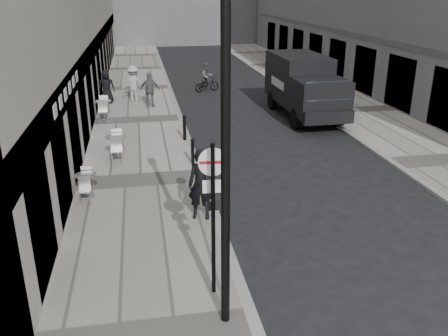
# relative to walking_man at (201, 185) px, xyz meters

# --- Properties ---
(sidewalk) EXTENTS (4.00, 60.00, 0.12)m
(sidewalk) POSITION_rel_walking_man_xyz_m (-1.60, 10.71, -1.03)
(sidewalk) COLOR #A6A096
(sidewalk) RESTS_ON ground
(far_sidewalk) EXTENTS (4.00, 60.00, 0.12)m
(far_sidewalk) POSITION_rel_walking_man_xyz_m (9.40, 10.71, -1.03)
(far_sidewalk) COLOR #A6A096
(far_sidewalk) RESTS_ON ground
(walking_man) EXTENTS (0.81, 0.64, 1.94)m
(walking_man) POSITION_rel_walking_man_xyz_m (0.00, 0.00, 0.00)
(walking_man) COLOR black
(walking_man) RESTS_ON sidewalk
(sign_post) EXTENTS (0.56, 0.10, 3.24)m
(sign_post) POSITION_rel_walking_man_xyz_m (-0.20, -3.37, 1.11)
(sign_post) COLOR black
(sign_post) RESTS_ON sidewalk
(lamppost) EXTENTS (0.28, 0.28, 6.27)m
(lamppost) POSITION_rel_walking_man_xyz_m (-0.12, -4.29, 2.52)
(lamppost) COLOR black
(lamppost) RESTS_ON sidewalk
(bollard_near) EXTENTS (0.13, 0.13, 0.98)m
(bollard_near) POSITION_rel_walking_man_xyz_m (0.25, 7.08, -0.48)
(bollard_near) COLOR black
(bollard_near) RESTS_ON sidewalk
(bollard_far) EXTENTS (0.12, 0.12, 0.88)m
(bollard_far) POSITION_rel_walking_man_xyz_m (0.25, 4.21, -0.53)
(bollard_far) COLOR black
(bollard_far) RESTS_ON sidewalk
(panel_van) EXTENTS (2.36, 6.19, 2.90)m
(panel_van) POSITION_rel_walking_man_xyz_m (6.40, 10.36, 0.55)
(panel_van) COLOR black
(panel_van) RESTS_ON ground
(cyclist) EXTENTS (1.69, 1.09, 1.72)m
(cyclist) POSITION_rel_walking_man_xyz_m (2.61, 17.03, -0.42)
(cyclist) COLOR black
(cyclist) RESTS_ON ground
(pedestrian_a) EXTENTS (1.12, 0.64, 1.80)m
(pedestrian_a) POSITION_rel_walking_man_xyz_m (-0.93, 13.07, -0.07)
(pedestrian_a) COLOR #5E5E64
(pedestrian_a) RESTS_ON sidewalk
(pedestrian_b) EXTENTS (1.35, 0.87, 1.97)m
(pedestrian_b) POSITION_rel_walking_man_xyz_m (-1.77, 14.49, 0.02)
(pedestrian_b) COLOR #B6AFA8
(pedestrian_b) RESTS_ON sidewalk
(pedestrian_c) EXTENTS (0.92, 0.64, 1.78)m
(pedestrian_c) POSITION_rel_walking_man_xyz_m (-3.20, 14.38, -0.08)
(pedestrian_c) COLOR black
(pedestrian_c) RESTS_ON sidewalk
(cafe_table_near) EXTENTS (0.64, 1.43, 0.82)m
(cafe_table_near) POSITION_rel_walking_man_xyz_m (-3.20, 2.02, -0.55)
(cafe_table_near) COLOR #B5B5B7
(cafe_table_near) RESTS_ON sidewalk
(cafe_table_mid) EXTENTS (0.77, 1.73, 0.99)m
(cafe_table_mid) POSITION_rel_walking_man_xyz_m (-2.40, 5.34, -0.47)
(cafe_table_mid) COLOR #BCBCBE
(cafe_table_mid) RESTS_ON sidewalk
(cafe_table_far) EXTENTS (0.79, 1.78, 1.01)m
(cafe_table_far) POSITION_rel_walking_man_xyz_m (-3.20, 11.14, -0.45)
(cafe_table_far) COLOR silver
(cafe_table_far) RESTS_ON sidewalk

